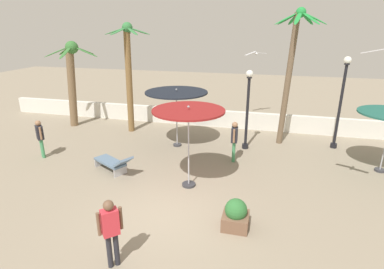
% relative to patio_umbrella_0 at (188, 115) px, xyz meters
% --- Properties ---
extents(ground_plane, '(56.00, 56.00, 0.00)m').
position_rel_patio_umbrella_0_xyz_m(ground_plane, '(-0.21, -1.66, -2.51)').
color(ground_plane, gray).
extents(boundary_wall, '(25.20, 0.30, 0.89)m').
position_rel_patio_umbrella_0_xyz_m(boundary_wall, '(-0.21, 6.76, -2.07)').
color(boundary_wall, silver).
rests_on(boundary_wall, ground_plane).
extents(patio_umbrella_0, '(2.33, 2.33, 2.83)m').
position_rel_patio_umbrella_0_xyz_m(patio_umbrella_0, '(0.00, 0.00, 0.00)').
color(patio_umbrella_0, '#333338').
rests_on(patio_umbrella_0, ground_plane).
extents(patio_umbrella_1, '(2.71, 2.71, 2.63)m').
position_rel_patio_umbrella_0_xyz_m(patio_umbrella_1, '(-1.47, 3.47, -0.12)').
color(patio_umbrella_1, '#333338').
rests_on(patio_umbrella_1, ground_plane).
extents(palm_tree_0, '(2.62, 2.66, 4.47)m').
position_rel_patio_umbrella_0_xyz_m(palm_tree_0, '(-7.59, 4.98, 0.25)').
color(palm_tree_0, brown).
rests_on(palm_tree_0, ground_plane).
extents(palm_tree_1, '(2.14, 2.08, 5.34)m').
position_rel_patio_umbrella_0_xyz_m(palm_tree_1, '(-4.32, 4.91, 0.79)').
color(palm_tree_1, brown).
rests_on(palm_tree_1, ground_plane).
extents(palm_tree_2, '(2.12, 2.08, 5.90)m').
position_rel_patio_umbrella_0_xyz_m(palm_tree_2, '(3.23, 5.01, 1.15)').
color(palm_tree_2, brown).
rests_on(palm_tree_2, ground_plane).
extents(lamp_post_0, '(0.31, 0.31, 3.46)m').
position_rel_patio_umbrella_0_xyz_m(lamp_post_0, '(1.57, 3.93, -0.60)').
color(lamp_post_0, black).
rests_on(lamp_post_0, ground_plane).
extents(lamp_post_2, '(0.31, 0.31, 4.00)m').
position_rel_patio_umbrella_0_xyz_m(lamp_post_2, '(5.41, 4.98, -0.30)').
color(lamp_post_2, black).
rests_on(lamp_post_2, ground_plane).
extents(lounge_chair_0, '(1.91, 1.39, 0.84)m').
position_rel_patio_umbrella_0_xyz_m(lounge_chair_0, '(-2.98, 0.31, -2.12)').
color(lounge_chair_0, '#B7B7BC').
rests_on(lounge_chair_0, ground_plane).
extents(guest_0, '(0.44, 0.42, 1.60)m').
position_rel_patio_umbrella_0_xyz_m(guest_0, '(-6.49, 0.84, -1.55)').
color(guest_0, '#3F8C59').
rests_on(guest_0, ground_plane).
extents(guest_1, '(0.25, 0.56, 1.66)m').
position_rel_patio_umbrella_0_xyz_m(guest_1, '(1.23, 2.41, -1.51)').
color(guest_1, '#3F8C59').
rests_on(guest_1, ground_plane).
extents(guest_2, '(0.43, 0.42, 1.70)m').
position_rel_patio_umbrella_0_xyz_m(guest_2, '(-0.70, -4.03, -1.48)').
color(guest_2, '#26262D').
rests_on(guest_2, ground_plane).
extents(seagull_1, '(1.16, 0.97, 0.21)m').
position_rel_patio_umbrella_0_xyz_m(seagull_1, '(1.52, 8.48, 1.24)').
color(seagull_1, white).
extents(planter, '(0.70, 0.70, 0.85)m').
position_rel_patio_umbrella_0_xyz_m(planter, '(1.82, -1.92, -2.13)').
color(planter, brown).
rests_on(planter, ground_plane).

